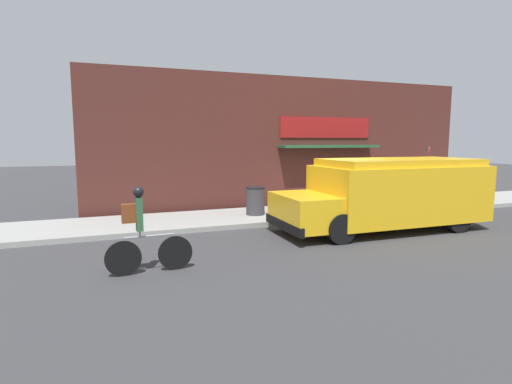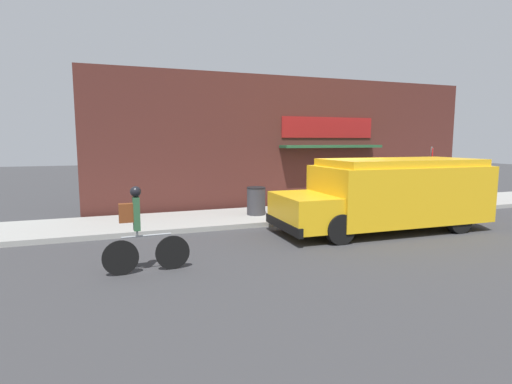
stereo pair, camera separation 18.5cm
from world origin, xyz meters
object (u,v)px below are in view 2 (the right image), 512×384
object	(u,v)px
school_bus	(389,193)
cyclist	(140,232)
trash_bin	(256,201)
stop_sign_post	(431,167)

from	to	relation	value
school_bus	cyclist	size ratio (longest dim) A/B	3.62
school_bus	trash_bin	distance (m)	4.18
cyclist	stop_sign_post	distance (m)	11.05
school_bus	stop_sign_post	bearing A→B (deg)	31.92
school_bus	stop_sign_post	distance (m)	4.02
school_bus	trash_bin	world-z (taller)	school_bus
cyclist	trash_bin	size ratio (longest dim) A/B	1.87
stop_sign_post	trash_bin	xyz separation A→B (m)	(-6.47, 0.80, -1.02)
school_bus	trash_bin	xyz separation A→B (m)	(-3.04, 2.83, -0.47)
cyclist	trash_bin	xyz separation A→B (m)	(3.97, 4.35, -0.21)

